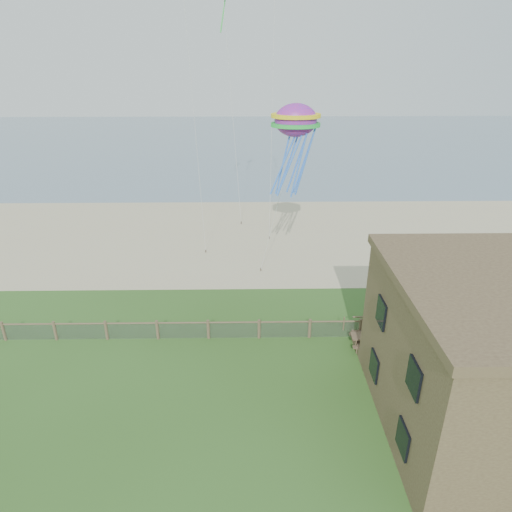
{
  "coord_description": "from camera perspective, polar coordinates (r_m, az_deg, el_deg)",
  "views": [
    {
      "loc": [
        -0.54,
        -16.64,
        15.83
      ],
      "look_at": [
        -0.15,
        8.0,
        4.46
      ],
      "focal_mm": 32.0,
      "sensor_mm": 36.0,
      "label": 1
    }
  ],
  "objects": [
    {
      "name": "ground",
      "position": [
        22.98,
        0.73,
        -18.78
      ],
      "size": [
        160.0,
        160.0,
        0.0
      ],
      "primitive_type": "plane",
      "color": "#2E501B",
      "rests_on": "ground"
    },
    {
      "name": "motel_deck",
      "position": [
        29.91,
        26.58,
        -9.6
      ],
      "size": [
        15.0,
        2.0,
        0.5
      ],
      "primitive_type": "cube",
      "color": "brown",
      "rests_on": "ground"
    },
    {
      "name": "chainlink_fence",
      "position": [
        27.32,
        0.39,
        -9.23
      ],
      "size": [
        36.2,
        0.2,
        1.25
      ],
      "primitive_type": null,
      "color": "brown",
      "rests_on": "ground"
    },
    {
      "name": "kite_green",
      "position": [
        37.98,
        -4.12,
        29.19
      ],
      "size": [
        2.13,
        2.14,
        3.01
      ],
      "primitive_type": null,
      "rotation": [
        0.44,
        0.0,
        0.77
      ],
      "color": "green"
    },
    {
      "name": "ocean",
      "position": [
        84.15,
        -0.53,
        13.93
      ],
      "size": [
        160.0,
        68.0,
        0.02
      ],
      "primitive_type": "cube",
      "color": "slate",
      "rests_on": "ground"
    },
    {
      "name": "octopus_kite",
      "position": [
        29.23,
        4.88,
        13.44
      ],
      "size": [
        3.62,
        3.13,
        6.26
      ],
      "primitive_type": null,
      "rotation": [
        0.0,
        0.0,
        0.39
      ],
      "color": "#F92748"
    },
    {
      "name": "picnic_table",
      "position": [
        27.43,
        13.93,
        -10.22
      ],
      "size": [
        2.12,
        1.63,
        0.87
      ],
      "primitive_type": null,
      "rotation": [
        0.0,
        0.0,
        -0.04
      ],
      "color": "brown",
      "rests_on": "ground"
    },
    {
      "name": "sand_beach",
      "position": [
        41.76,
        -0.1,
        2.5
      ],
      "size": [
        72.0,
        20.0,
        0.02
      ],
      "primitive_type": "cube",
      "color": "tan",
      "rests_on": "ground"
    }
  ]
}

